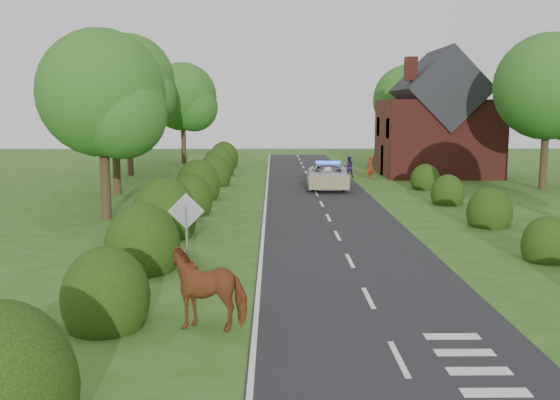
{
  "coord_description": "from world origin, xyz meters",
  "views": [
    {
      "loc": [
        -2.48,
        -15.73,
        4.96
      ],
      "look_at": [
        -2.23,
        8.84,
        1.3
      ],
      "focal_mm": 40.0,
      "sensor_mm": 36.0,
      "label": 1
    }
  ],
  "objects_px": {
    "road_sign": "(186,223)",
    "pedestrian_red": "(370,168)",
    "police_van": "(328,176)",
    "cow": "(209,293)",
    "pedestrian_purple": "(349,167)"
  },
  "relations": [
    {
      "from": "road_sign",
      "to": "police_van",
      "type": "height_order",
      "value": "road_sign"
    },
    {
      "from": "road_sign",
      "to": "cow",
      "type": "distance_m",
      "value": 4.16
    },
    {
      "from": "road_sign",
      "to": "pedestrian_red",
      "type": "distance_m",
      "value": 27.37
    },
    {
      "from": "pedestrian_purple",
      "to": "road_sign",
      "type": "bearing_deg",
      "value": 69.18
    },
    {
      "from": "police_van",
      "to": "pedestrian_red",
      "type": "bearing_deg",
      "value": 60.91
    },
    {
      "from": "cow",
      "to": "pedestrian_red",
      "type": "relative_size",
      "value": 1.38
    },
    {
      "from": "road_sign",
      "to": "police_van",
      "type": "relative_size",
      "value": 0.44
    },
    {
      "from": "road_sign",
      "to": "police_van",
      "type": "bearing_deg",
      "value": 73.98
    },
    {
      "from": "police_van",
      "to": "pedestrian_red",
      "type": "xyz_separation_m",
      "value": [
        3.41,
        5.25,
        0.01
      ]
    },
    {
      "from": "cow",
      "to": "police_van",
      "type": "bearing_deg",
      "value": 172.95
    },
    {
      "from": "pedestrian_red",
      "to": "pedestrian_purple",
      "type": "distance_m",
      "value": 1.55
    },
    {
      "from": "road_sign",
      "to": "pedestrian_purple",
      "type": "relative_size",
      "value": 1.65
    },
    {
      "from": "pedestrian_red",
      "to": "cow",
      "type": "bearing_deg",
      "value": 30.11
    },
    {
      "from": "pedestrian_red",
      "to": "pedestrian_purple",
      "type": "relative_size",
      "value": 1.01
    },
    {
      "from": "road_sign",
      "to": "cow",
      "type": "bearing_deg",
      "value": -75.04
    }
  ]
}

